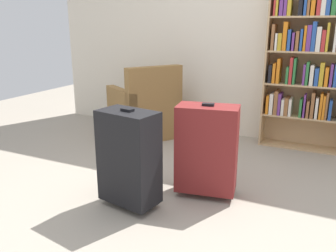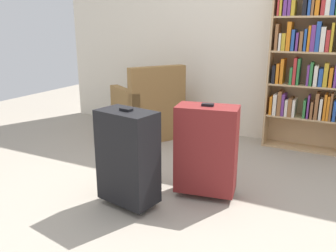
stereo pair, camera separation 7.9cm
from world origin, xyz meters
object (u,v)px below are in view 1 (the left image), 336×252
object	(u,v)px
armchair	(145,112)
suitcase_dark_red	(207,149)
suitcase_black	(129,157)
bookshelf	(311,61)
mug	(186,140)

from	to	relation	value
armchair	suitcase_dark_red	bearing A→B (deg)	-44.31
suitcase_black	suitcase_dark_red	world-z (taller)	suitcase_black
bookshelf	armchair	bearing A→B (deg)	-168.32
mug	suitcase_dark_red	size ratio (longest dim) A/B	0.15
suitcase_black	armchair	bearing A→B (deg)	115.03
bookshelf	mug	world-z (taller)	bookshelf
armchair	mug	xyz separation A→B (m)	(0.59, -0.08, -0.27)
suitcase_dark_red	armchair	bearing A→B (deg)	135.69
bookshelf	suitcase_black	distance (m)	2.35
suitcase_black	suitcase_dark_red	xyz separation A→B (m)	(0.47, 0.43, -0.00)
mug	bookshelf	bearing A→B (deg)	20.35
mug	suitcase_black	bearing A→B (deg)	-83.88
suitcase_black	suitcase_dark_red	size ratio (longest dim) A/B	1.00
armchair	mug	world-z (taller)	armchair
bookshelf	armchair	distance (m)	1.99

